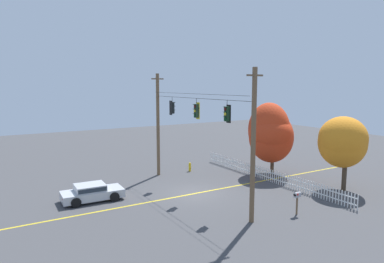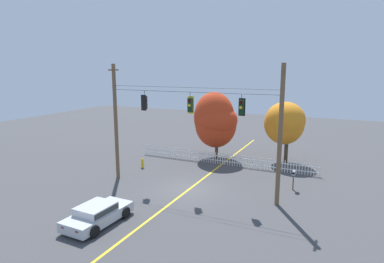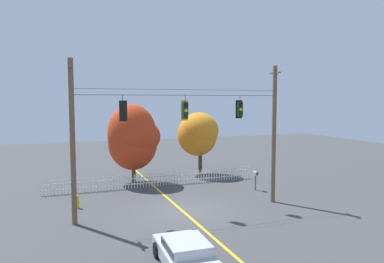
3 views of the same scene
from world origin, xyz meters
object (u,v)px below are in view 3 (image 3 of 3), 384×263
object	(u,v)px
traffic_signal_northbound_secondary	(185,110)
autumn_maple_near_fence	(133,138)
roadside_mailbox	(256,175)
fire_hydrant	(77,202)
traffic_signal_eastbound_side	(123,111)
traffic_signal_westbound_side	(240,109)
autumn_maple_mid	(198,133)
parked_car	(186,253)

from	to	relation	value
traffic_signal_northbound_secondary	autumn_maple_near_fence	world-z (taller)	traffic_signal_northbound_secondary
traffic_signal_northbound_secondary	autumn_maple_near_fence	distance (m)	8.77
autumn_maple_near_fence	roadside_mailbox	world-z (taller)	autumn_maple_near_fence
traffic_signal_northbound_secondary	fire_hydrant	world-z (taller)	traffic_signal_northbound_secondary
traffic_signal_eastbound_side	traffic_signal_northbound_secondary	bearing A→B (deg)	0.29
traffic_signal_eastbound_side	traffic_signal_westbound_side	distance (m)	7.16
traffic_signal_westbound_side	autumn_maple_near_fence	size ratio (longest dim) A/B	0.22
autumn_maple_mid	roadside_mailbox	size ratio (longest dim) A/B	3.93
traffic_signal_eastbound_side	autumn_maple_near_fence	bearing A→B (deg)	74.99
traffic_signal_westbound_side	parked_car	size ratio (longest dim) A/B	0.34
autumn_maple_near_fence	roadside_mailbox	bearing A→B (deg)	-33.48
traffic_signal_westbound_side	parked_car	xyz separation A→B (m)	(-5.96, -6.85, -5.44)
autumn_maple_mid	roadside_mailbox	xyz separation A→B (m)	(1.89, -6.69, -2.57)
traffic_signal_eastbound_side	parked_car	xyz separation A→B (m)	(1.20, -6.83, -5.42)
traffic_signal_eastbound_side	parked_car	bearing A→B (deg)	-80.00
roadside_mailbox	traffic_signal_eastbound_side	bearing A→B (deg)	-162.99
traffic_signal_eastbound_side	roadside_mailbox	size ratio (longest dim) A/B	1.01
roadside_mailbox	autumn_maple_near_fence	bearing A→B (deg)	146.52
traffic_signal_eastbound_side	roadside_mailbox	xyz separation A→B (m)	(10.17, 3.11, -4.88)
autumn_maple_mid	fire_hydrant	bearing A→B (deg)	-147.40
autumn_maple_near_fence	fire_hydrant	world-z (taller)	autumn_maple_near_fence
traffic_signal_westbound_side	autumn_maple_near_fence	xyz separation A→B (m)	(-4.92, 8.34, -2.40)
autumn_maple_near_fence	autumn_maple_mid	world-z (taller)	autumn_maple_near_fence
traffic_signal_northbound_secondary	parked_car	size ratio (longest dim) A/B	0.36
traffic_signal_northbound_secondary	autumn_maple_mid	world-z (taller)	traffic_signal_northbound_secondary
traffic_signal_eastbound_side	roadside_mailbox	bearing A→B (deg)	17.01
traffic_signal_eastbound_side	autumn_maple_near_fence	distance (m)	8.97
parked_car	roadside_mailbox	world-z (taller)	roadside_mailbox
autumn_maple_mid	parked_car	world-z (taller)	autumn_maple_mid
traffic_signal_northbound_secondary	traffic_signal_westbound_side	xyz separation A→B (m)	(3.56, -0.00, 0.03)
traffic_signal_eastbound_side	parked_car	size ratio (longest dim) A/B	0.35
traffic_signal_westbound_side	roadside_mailbox	world-z (taller)	traffic_signal_westbound_side
autumn_maple_near_fence	autumn_maple_mid	distance (m)	6.21
autumn_maple_near_fence	parked_car	size ratio (longest dim) A/B	1.54
traffic_signal_westbound_side	parked_car	world-z (taller)	traffic_signal_westbound_side
traffic_signal_eastbound_side	traffic_signal_northbound_secondary	world-z (taller)	same
traffic_signal_eastbound_side	roadside_mailbox	world-z (taller)	traffic_signal_eastbound_side
traffic_signal_northbound_secondary	parked_car	bearing A→B (deg)	-109.33
traffic_signal_eastbound_side	fire_hydrant	distance (m)	6.79
traffic_signal_westbound_side	roadside_mailbox	distance (m)	6.52
traffic_signal_eastbound_side	traffic_signal_northbound_secondary	size ratio (longest dim) A/B	0.97
traffic_signal_westbound_side	traffic_signal_eastbound_side	bearing A→B (deg)	-179.86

